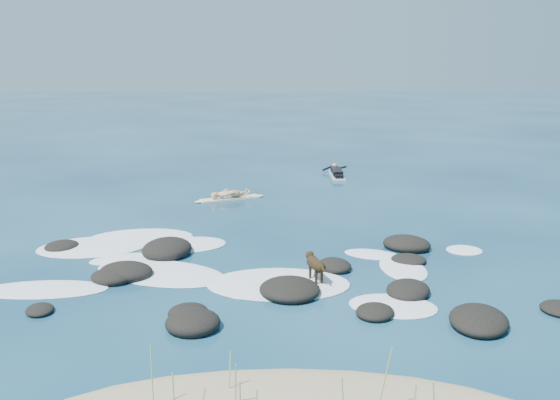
{
  "coord_description": "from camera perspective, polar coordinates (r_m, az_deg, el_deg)",
  "views": [
    {
      "loc": [
        -0.11,
        -16.59,
        5.78
      ],
      "look_at": [
        -0.27,
        4.0,
        0.9
      ],
      "focal_mm": 40.0,
      "sensor_mm": 36.0,
      "label": 1
    }
  ],
  "objects": [
    {
      "name": "dog",
      "position": [
        16.09,
        3.24,
        -5.86
      ],
      "size": [
        0.55,
        1.14,
        0.75
      ],
      "rotation": [
        0.0,
        0.0,
        1.91
      ],
      "color": "black",
      "rests_on": "ground"
    },
    {
      "name": "breaking_foam",
      "position": [
        17.67,
        -7.32,
        -5.84
      ],
      "size": [
        13.68,
        7.73,
        0.12
      ],
      "color": "white",
      "rests_on": "ground"
    },
    {
      "name": "standing_surfer_rig",
      "position": [
        25.04,
        -4.63,
        1.48
      ],
      "size": [
        2.77,
        1.45,
        1.66
      ],
      "rotation": [
        0.0,
        0.0,
        0.42
      ],
      "color": "#F9F1C7",
      "rests_on": "ground"
    },
    {
      "name": "ground",
      "position": [
        17.56,
        0.77,
        -5.88
      ],
      "size": [
        160.0,
        160.0,
        0.0
      ],
      "primitive_type": "plane",
      "color": "#0A2642",
      "rests_on": "ground"
    },
    {
      "name": "reef_rocks",
      "position": [
        16.2,
        -0.55,
        -7.13
      ],
      "size": [
        14.32,
        7.31,
        0.6
      ],
      "color": "black",
      "rests_on": "ground"
    },
    {
      "name": "dune_grass",
      "position": [
        9.99,
        -0.13,
        -17.76
      ],
      "size": [
        4.27,
        1.91,
        1.24
      ],
      "color": "#82A952",
      "rests_on": "ground"
    },
    {
      "name": "paddling_surfer_rig",
      "position": [
        30.04,
        5.19,
        2.5
      ],
      "size": [
        1.23,
        2.74,
        0.48
      ],
      "rotation": [
        0.0,
        0.0,
        1.6
      ],
      "color": "silver",
      "rests_on": "ground"
    }
  ]
}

